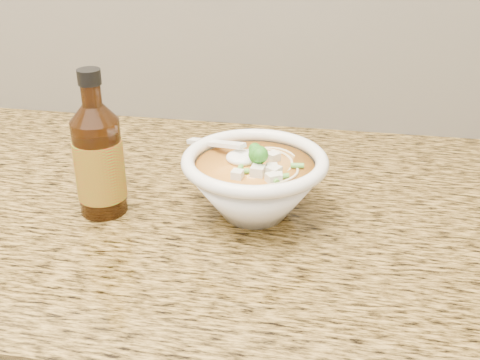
# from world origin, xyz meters

# --- Properties ---
(counter_slab) EXTENTS (4.00, 0.68, 0.04)m
(counter_slab) POSITION_xyz_m (0.00, 1.68, 0.88)
(counter_slab) COLOR olive
(counter_slab) RESTS_ON cabinet
(soup_bowl) EXTENTS (0.21, 0.20, 0.11)m
(soup_bowl) POSITION_xyz_m (0.36, 1.65, 0.95)
(soup_bowl) COLOR white
(soup_bowl) RESTS_ON counter_slab
(hot_sauce_bottle) EXTENTS (0.07, 0.07, 0.20)m
(hot_sauce_bottle) POSITION_xyz_m (0.15, 1.62, 0.98)
(hot_sauce_bottle) COLOR #3E1D08
(hot_sauce_bottle) RESTS_ON counter_slab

